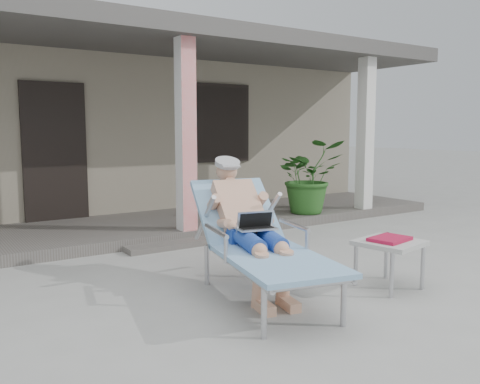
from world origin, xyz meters
TOP-DOWN VIEW (x-y plane):
  - ground at (0.00, 0.00)m, footprint 60.00×60.00m
  - house at (0.00, 6.50)m, footprint 10.40×5.40m
  - porch_deck at (0.00, 3.00)m, footprint 10.00×2.00m
  - porch_overhang at (0.00, 2.95)m, footprint 10.00×2.30m
  - porch_step at (0.00, 1.85)m, footprint 2.00×0.30m
  - lounger at (-0.53, -0.22)m, footprint 1.20×2.16m
  - side_table at (0.66, -0.83)m, footprint 0.66×0.66m
  - potted_palm at (2.37, 2.32)m, footprint 1.36×1.27m

SIDE VIEW (x-z plane):
  - ground at x=0.00m, z-range 0.00..0.00m
  - porch_step at x=0.00m, z-range 0.00..0.07m
  - porch_deck at x=0.00m, z-range 0.00..0.15m
  - side_table at x=0.66m, z-range 0.17..0.67m
  - potted_palm at x=2.37m, z-range 0.15..1.37m
  - lounger at x=-0.53m, z-range 0.16..1.51m
  - house at x=0.00m, z-range 0.02..3.32m
  - porch_overhang at x=0.00m, z-range 1.36..4.21m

